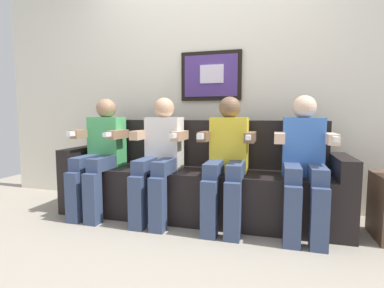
{
  "coord_description": "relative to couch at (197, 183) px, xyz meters",
  "views": [
    {
      "loc": [
        0.68,
        -2.27,
        0.95
      ],
      "look_at": [
        0.0,
        0.15,
        0.7
      ],
      "focal_mm": 27.35,
      "sensor_mm": 36.0,
      "label": 1
    }
  ],
  "objects": [
    {
      "name": "ground_plane",
      "position": [
        0.0,
        -0.33,
        -0.31
      ],
      "size": [
        6.48,
        6.48,
        0.0
      ],
      "primitive_type": "plane",
      "color": "#9E9384"
    },
    {
      "name": "back_wall_assembly",
      "position": [
        0.0,
        0.44,
        0.99
      ],
      "size": [
        4.99,
        0.1,
        2.6
      ],
      "color": "silver",
      "rests_on": "ground_plane"
    },
    {
      "name": "couch",
      "position": [
        0.0,
        0.0,
        0.0
      ],
      "size": [
        2.59,
        0.58,
        0.9
      ],
      "color": "black",
      "rests_on": "ground_plane"
    },
    {
      "name": "person_leftmost",
      "position": [
        -0.91,
        -0.17,
        0.29
      ],
      "size": [
        0.46,
        0.56,
        1.11
      ],
      "color": "#4CB266",
      "rests_on": "ground_plane"
    },
    {
      "name": "person_left_center",
      "position": [
        -0.3,
        -0.17,
        0.29
      ],
      "size": [
        0.46,
        0.56,
        1.11
      ],
      "color": "white",
      "rests_on": "ground_plane"
    },
    {
      "name": "person_right_center",
      "position": [
        0.3,
        -0.17,
        0.29
      ],
      "size": [
        0.46,
        0.56,
        1.11
      ],
      "color": "yellow",
      "rests_on": "ground_plane"
    },
    {
      "name": "person_rightmost",
      "position": [
        0.92,
        -0.17,
        0.29
      ],
      "size": [
        0.46,
        0.56,
        1.11
      ],
      "color": "#3F72CC",
      "rests_on": "ground_plane"
    }
  ]
}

